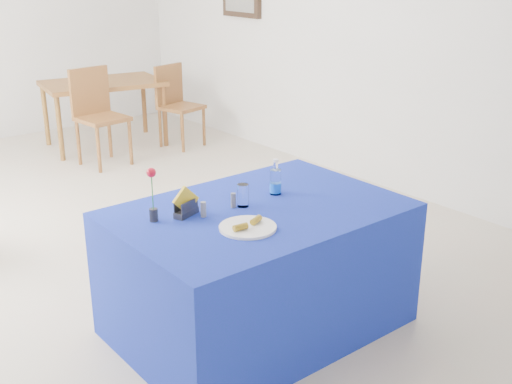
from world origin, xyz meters
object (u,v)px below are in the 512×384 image
at_px(water_bottle, 275,182).
at_px(chair_bg_right, 176,100).
at_px(chair_bg_left, 97,109).
at_px(blue_table, 258,269).
at_px(oak_table, 103,88).
at_px(plate, 248,227).

height_order(water_bottle, chair_bg_right, water_bottle).
bearing_deg(chair_bg_left, blue_table, -108.21).
bearing_deg(water_bottle, chair_bg_right, 66.79).
bearing_deg(oak_table, blue_table, -104.69).
bearing_deg(blue_table, water_bottle, 27.54).
distance_m(oak_table, chair_bg_left, 0.70).
xyz_separation_m(blue_table, water_bottle, (0.22, 0.12, 0.45)).
relative_size(plate, oak_table, 0.21).
relative_size(oak_table, chair_bg_right, 1.53).
distance_m(blue_table, water_bottle, 0.52).
bearing_deg(chair_bg_left, oak_table, 51.43).
xyz_separation_m(plate, water_bottle, (0.45, 0.31, 0.06)).
height_order(plate, water_bottle, water_bottle).
xyz_separation_m(plate, blue_table, (0.23, 0.19, -0.39)).
relative_size(water_bottle, chair_bg_left, 0.21).
bearing_deg(chair_bg_left, water_bottle, -105.01).
height_order(blue_table, water_bottle, water_bottle).
bearing_deg(water_bottle, oak_table, 77.90).
relative_size(water_bottle, chair_bg_right, 0.23).
relative_size(plate, blue_table, 0.19).
bearing_deg(plate, chair_bg_right, 62.92).
distance_m(blue_table, chair_bg_right, 4.07).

